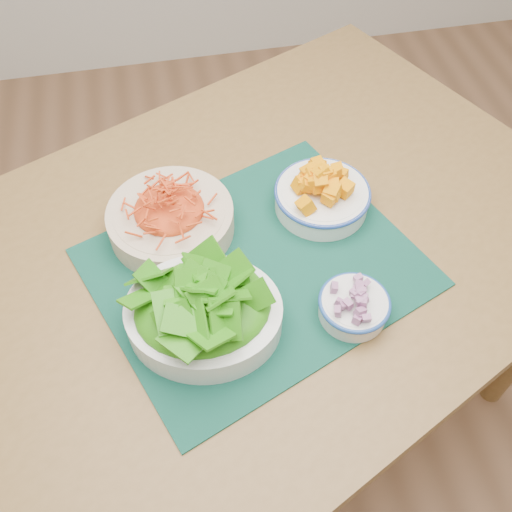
{
  "coord_description": "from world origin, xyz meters",
  "views": [
    {
      "loc": [
        -0.39,
        -0.38,
        1.57
      ],
      "look_at": [
        -0.27,
        0.2,
        0.78
      ],
      "focal_mm": 40.0,
      "sensor_mm": 36.0,
      "label": 1
    }
  ],
  "objects_px": {
    "carrot_bowl": "(170,214)",
    "onion_bowl": "(354,304)",
    "placemat": "(256,267)",
    "lettuce_bowl": "(203,309)",
    "table": "(244,275)",
    "squash_bowl": "(323,192)"
  },
  "relations": [
    {
      "from": "squash_bowl",
      "to": "lettuce_bowl",
      "type": "relative_size",
      "value": 0.74
    },
    {
      "from": "table",
      "to": "placemat",
      "type": "relative_size",
      "value": 2.91
    },
    {
      "from": "carrot_bowl",
      "to": "lettuce_bowl",
      "type": "distance_m",
      "value": 0.22
    },
    {
      "from": "table",
      "to": "onion_bowl",
      "type": "height_order",
      "value": "onion_bowl"
    },
    {
      "from": "lettuce_bowl",
      "to": "table",
      "type": "bearing_deg",
      "value": 71.91
    },
    {
      "from": "placemat",
      "to": "lettuce_bowl",
      "type": "height_order",
      "value": "lettuce_bowl"
    },
    {
      "from": "carrot_bowl",
      "to": "lettuce_bowl",
      "type": "height_order",
      "value": "lettuce_bowl"
    },
    {
      "from": "carrot_bowl",
      "to": "squash_bowl",
      "type": "bearing_deg",
      "value": -0.0
    },
    {
      "from": "table",
      "to": "carrot_bowl",
      "type": "relative_size",
      "value": 6.21
    },
    {
      "from": "onion_bowl",
      "to": "squash_bowl",
      "type": "bearing_deg",
      "value": 86.7
    },
    {
      "from": "table",
      "to": "onion_bowl",
      "type": "distance_m",
      "value": 0.26
    },
    {
      "from": "placemat",
      "to": "carrot_bowl",
      "type": "xyz_separation_m",
      "value": [
        -0.13,
        0.11,
        0.04
      ]
    },
    {
      "from": "carrot_bowl",
      "to": "squash_bowl",
      "type": "distance_m",
      "value": 0.29
    },
    {
      "from": "carrot_bowl",
      "to": "onion_bowl",
      "type": "xyz_separation_m",
      "value": [
        0.27,
        -0.24,
        -0.01
      ]
    },
    {
      "from": "carrot_bowl",
      "to": "onion_bowl",
      "type": "distance_m",
      "value": 0.36
    },
    {
      "from": "placemat",
      "to": "lettuce_bowl",
      "type": "bearing_deg",
      "value": -157.96
    },
    {
      "from": "placemat",
      "to": "lettuce_bowl",
      "type": "xyz_separation_m",
      "value": [
        -0.11,
        -0.1,
        0.05
      ]
    },
    {
      "from": "table",
      "to": "onion_bowl",
      "type": "bearing_deg",
      "value": -74.71
    },
    {
      "from": "squash_bowl",
      "to": "onion_bowl",
      "type": "height_order",
      "value": "squash_bowl"
    },
    {
      "from": "lettuce_bowl",
      "to": "onion_bowl",
      "type": "height_order",
      "value": "lettuce_bowl"
    },
    {
      "from": "placemat",
      "to": "onion_bowl",
      "type": "height_order",
      "value": "onion_bowl"
    },
    {
      "from": "placemat",
      "to": "carrot_bowl",
      "type": "relative_size",
      "value": 2.13
    }
  ]
}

